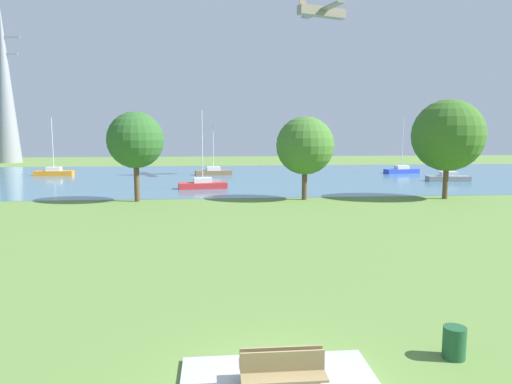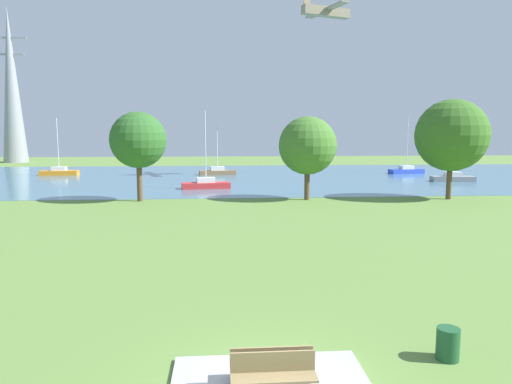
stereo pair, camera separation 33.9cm
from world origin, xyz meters
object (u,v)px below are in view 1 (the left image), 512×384
at_px(sailboat_brown, 213,172).
at_px(sailboat_gray, 448,177).
at_px(light_aircraft, 321,12).
at_px(sailboat_blue, 402,170).
at_px(bench_facing_water, 280,366).
at_px(bench_facing_inland, 284,379).
at_px(tree_west_far, 305,146).
at_px(sailboat_orange, 54,172).
at_px(electricity_pylon, 5,85).
at_px(tree_east_near, 448,135).
at_px(sailboat_red, 203,184).
at_px(tree_west_near, 135,140).
at_px(litter_bin, 454,343).

relative_size(sailboat_brown, sailboat_gray, 0.99).
height_order(sailboat_gray, light_aircraft, light_aircraft).
distance_m(sailboat_gray, sailboat_blue, 10.71).
xyz_separation_m(bench_facing_water, bench_facing_inland, (0.00, -0.54, 0.00)).
relative_size(sailboat_brown, tree_west_far, 0.97).
distance_m(bench_facing_water, sailboat_orange, 57.97).
bearing_deg(electricity_pylon, tree_east_near, -43.11).
distance_m(bench_facing_water, bench_facing_inland, 0.54).
distance_m(sailboat_blue, tree_east_near, 25.68).
relative_size(sailboat_orange, tree_west_far, 1.08).
bearing_deg(electricity_pylon, tree_west_far, -49.43).
relative_size(sailboat_red, tree_east_near, 0.93).
xyz_separation_m(sailboat_gray, electricity_pylon, (-65.48, 40.54, 13.96)).
bearing_deg(tree_west_near, sailboat_brown, 75.21).
height_order(sailboat_gray, sailboat_blue, sailboat_blue).
bearing_deg(tree_west_far, sailboat_gray, 34.08).
xyz_separation_m(bench_facing_inland, sailboat_brown, (-1.43, 52.90, -0.01)).
xyz_separation_m(sailboat_gray, light_aircraft, (-13.61, 7.11, 19.90)).
xyz_separation_m(bench_facing_water, tree_east_near, (18.18, 27.98, 4.88)).
height_order(bench_facing_water, tree_west_near, tree_west_near).
height_order(sailboat_blue, tree_west_far, sailboat_blue).
height_order(bench_facing_water, tree_east_near, tree_east_near).
distance_m(sailboat_red, tree_west_far, 12.78).
bearing_deg(litter_bin, bench_facing_water, -168.79).
relative_size(sailboat_gray, tree_east_near, 0.81).
distance_m(sailboat_orange, tree_west_near, 29.07).
relative_size(sailboat_red, tree_west_far, 1.12).
distance_m(sailboat_orange, light_aircraft, 39.96).
bearing_deg(sailboat_blue, sailboat_red, -150.39).
bearing_deg(sailboat_blue, tree_west_far, -127.57).
xyz_separation_m(sailboat_gray, tree_west_far, (-19.48, -13.18, 4.05)).
bearing_deg(bench_facing_water, light_aircraft, 76.17).
bearing_deg(sailboat_red, sailboat_brown, 85.98).
bearing_deg(sailboat_gray, sailboat_red, -170.52).
distance_m(litter_bin, electricity_pylon, 93.74).
distance_m(sailboat_gray, tree_east_near, 16.41).
distance_m(bench_facing_inland, sailboat_brown, 52.92).
xyz_separation_m(sailboat_orange, sailboat_red, (19.81, -16.45, 0.00)).
bearing_deg(tree_west_near, electricity_pylon, 121.04).
bearing_deg(bench_facing_water, sailboat_blue, 64.94).
bearing_deg(electricity_pylon, bench_facing_inland, -64.31).
bearing_deg(bench_facing_water, tree_west_far, 77.82).
relative_size(bench_facing_water, sailboat_orange, 0.24).
xyz_separation_m(bench_facing_inland, sailboat_gray, (25.65, 42.29, -0.01)).
relative_size(sailboat_red, light_aircraft, 0.93).
relative_size(bench_facing_inland, sailboat_brown, 0.27).
xyz_separation_m(sailboat_orange, light_aircraft, (34.35, -4.64, 19.90)).
height_order(tree_west_far, electricity_pylon, electricity_pylon).
relative_size(sailboat_brown, sailboat_blue, 0.87).
relative_size(bench_facing_inland, tree_west_near, 0.25).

